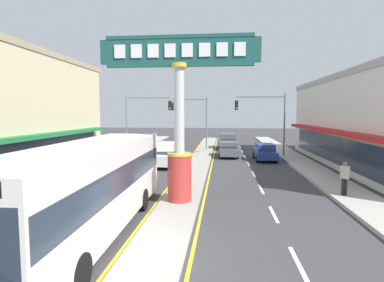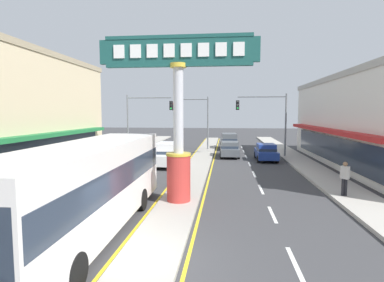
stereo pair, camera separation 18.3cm
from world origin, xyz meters
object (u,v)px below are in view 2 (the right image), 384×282
object	(u,v)px
traffic_light_right_side	(267,114)
bus_far_right_lane	(88,183)
traffic_light_left_side	(144,114)
sedan_near_right_lane	(230,149)
suv_mid_left_lane	(229,141)
pedestrian_far_side	(27,170)
district_sign	(178,115)
sedan_kerb_right	(266,152)
suv_near_left_lane	(167,154)
traffic_light_median_far	(195,114)
pedestrian_near_kerb	(345,177)

from	to	relation	value
traffic_light_right_side	bus_far_right_lane	xyz separation A→B (m)	(-8.79, -20.28, -2.38)
traffic_light_left_side	sedan_near_right_lane	size ratio (longest dim) A/B	1.43
suv_mid_left_lane	pedestrian_far_side	bearing A→B (deg)	-119.00
traffic_light_left_side	pedestrian_far_side	bearing A→B (deg)	-100.58
district_sign	traffic_light_left_side	world-z (taller)	district_sign
bus_far_right_lane	sedan_kerb_right	distance (m)	20.30
traffic_light_right_side	suv_near_left_lane	size ratio (longest dim) A/B	1.32
suv_mid_left_lane	traffic_light_median_far	bearing A→B (deg)	-159.20
suv_near_left_lane	pedestrian_near_kerb	bearing A→B (deg)	-38.94
traffic_light_left_side	traffic_light_right_side	xyz separation A→B (m)	(12.38, -0.73, 0.00)
suv_mid_left_lane	pedestrian_far_side	distance (m)	23.95
suv_near_left_lane	sedan_near_right_lane	bearing A→B (deg)	47.79
traffic_light_median_far	suv_near_left_lane	xyz separation A→B (m)	(-1.25, -10.90, -3.21)
traffic_light_left_side	pedestrian_far_side	world-z (taller)	traffic_light_left_side
traffic_light_right_side	sedan_near_right_lane	xyz separation A→B (m)	(-3.58, -0.04, -3.46)
sedan_kerb_right	pedestrian_far_side	xyz separation A→B (m)	(-14.91, -12.45, 0.34)
traffic_light_median_far	pedestrian_far_side	distance (m)	21.12
district_sign	sedan_near_right_lane	distance (m)	16.69
sedan_kerb_right	pedestrian_near_kerb	world-z (taller)	pedestrian_near_kerb
sedan_near_right_lane	suv_near_left_lane	bearing A→B (deg)	-132.21
district_sign	sedan_kerb_right	size ratio (longest dim) A/B	1.80
sedan_near_right_lane	suv_near_left_lane	world-z (taller)	suv_near_left_lane
traffic_light_median_far	suv_mid_left_lane	size ratio (longest dim) A/B	1.32
traffic_light_right_side	traffic_light_left_side	bearing A→B (deg)	176.62
traffic_light_right_side	sedan_near_right_lane	world-z (taller)	traffic_light_right_side
traffic_light_right_side	sedan_kerb_right	world-z (taller)	traffic_light_right_side
traffic_light_left_side	bus_far_right_lane	bearing A→B (deg)	-80.32
traffic_light_median_far	pedestrian_near_kerb	bearing A→B (deg)	-64.06
pedestrian_near_kerb	pedestrian_far_side	size ratio (longest dim) A/B	1.03
suv_near_left_lane	sedan_kerb_right	bearing A→B (deg)	24.61
suv_mid_left_lane	sedan_kerb_right	size ratio (longest dim) A/B	1.09
suv_mid_left_lane	sedan_kerb_right	xyz separation A→B (m)	(3.30, -8.50, -0.20)
traffic_light_median_far	pedestrian_far_side	xyz separation A→B (m)	(-7.65, -19.45, -3.07)
pedestrian_near_kerb	traffic_light_left_side	bearing A→B (deg)	133.35
district_sign	pedestrian_near_kerb	size ratio (longest dim) A/B	4.49
district_sign	sedan_kerb_right	bearing A→B (deg)	67.53
traffic_light_left_side	pedestrian_near_kerb	size ratio (longest dim) A/B	3.59
pedestrian_near_kerb	suv_mid_left_lane	bearing A→B (deg)	104.82
sedan_near_right_lane	bus_far_right_lane	xyz separation A→B (m)	(-5.21, -20.24, 1.08)
traffic_light_left_side	suv_mid_left_lane	world-z (taller)	traffic_light_left_side
sedan_near_right_lane	pedestrian_far_side	size ratio (longest dim) A/B	2.60
suv_mid_left_lane	traffic_light_right_side	bearing A→B (deg)	-61.57
traffic_light_right_side	sedan_near_right_lane	size ratio (longest dim) A/B	1.43
bus_far_right_lane	suv_near_left_lane	world-z (taller)	bus_far_right_lane
suv_near_left_lane	pedestrian_near_kerb	size ratio (longest dim) A/B	2.71
district_sign	pedestrian_far_side	distance (m)	9.70
district_sign	bus_far_right_lane	world-z (taller)	district_sign
suv_mid_left_lane	pedestrian_far_side	size ratio (longest dim) A/B	2.81
pedestrian_far_side	suv_mid_left_lane	bearing A→B (deg)	61.00
suv_mid_left_lane	pedestrian_near_kerb	xyz separation A→B (m)	(5.59, -21.13, 0.18)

